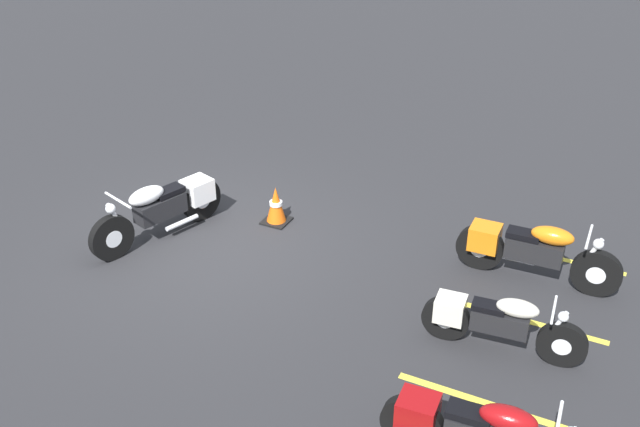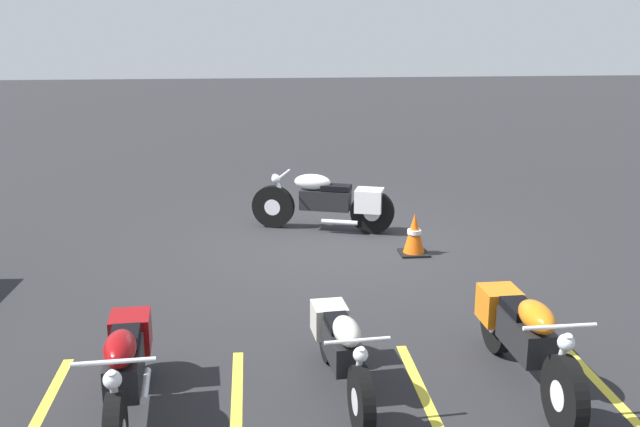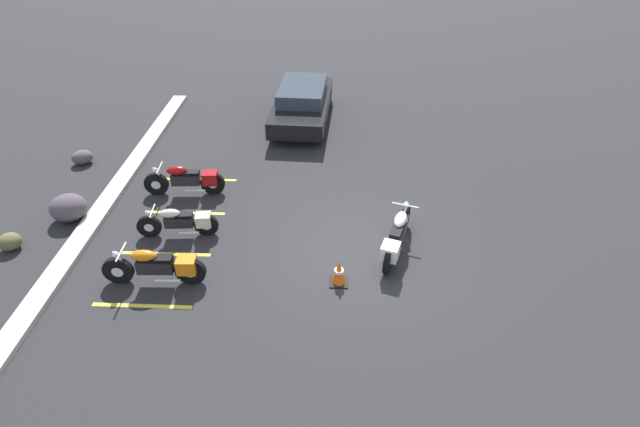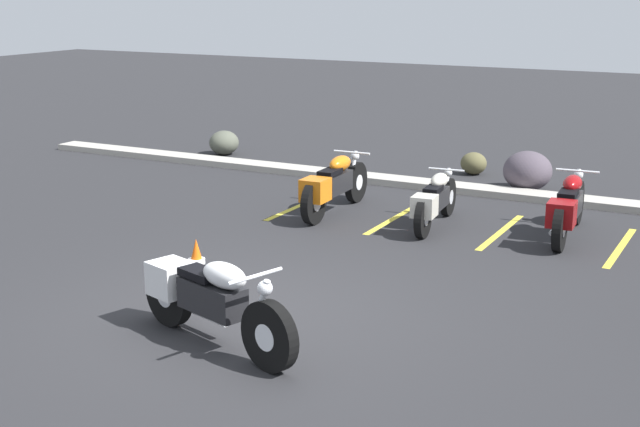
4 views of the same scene
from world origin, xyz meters
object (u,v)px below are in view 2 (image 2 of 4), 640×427
(motorcycle_white_featured, at_px, (329,201))
(parked_bike_2, at_px, (125,366))
(parked_bike_0, at_px, (523,335))
(traffic_cone, at_px, (414,235))
(parked_bike_1, at_px, (341,347))

(motorcycle_white_featured, height_order, parked_bike_2, motorcycle_white_featured)
(parked_bike_2, bearing_deg, parked_bike_0, 90.81)
(parked_bike_2, relative_size, traffic_cone, 3.63)
(motorcycle_white_featured, relative_size, parked_bike_2, 1.01)
(motorcycle_white_featured, distance_m, parked_bike_0, 5.31)
(parked_bike_0, height_order, parked_bike_1, parked_bike_0)
(parked_bike_0, xyz_separation_m, parked_bike_2, (3.54, 0.30, -0.01))
(parked_bike_0, bearing_deg, traffic_cone, -179.32)
(parked_bike_0, distance_m, traffic_cone, 3.86)
(parked_bike_1, distance_m, traffic_cone, 4.12)
(parked_bike_1, relative_size, parked_bike_2, 0.89)
(parked_bike_1, distance_m, parked_bike_2, 1.89)
(parked_bike_1, xyz_separation_m, parked_bike_2, (1.86, 0.32, 0.05))
(traffic_cone, bearing_deg, motorcycle_white_featured, -50.54)
(parked_bike_0, xyz_separation_m, traffic_cone, (0.17, -3.85, -0.18))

